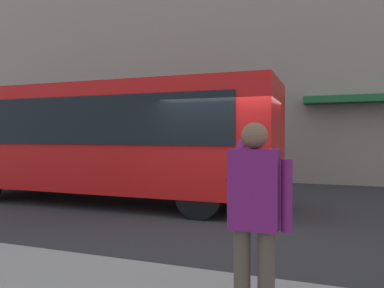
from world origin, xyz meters
The scene contains 4 objects.
ground_plane centered at (0.00, 0.00, 0.00)m, with size 60.00×60.00×0.00m, color #2B2B2D.
building_facade_far centered at (-0.02, -6.80, 5.99)m, with size 28.00×1.55×12.00m.
red_bus centered at (3.46, -0.68, 1.68)m, with size 9.05×2.54×3.08m.
pedestrian_photographer centered at (-1.48, 4.61, 1.14)m, with size 0.53×0.52×1.70m.
Camera 1 is at (-2.02, 7.63, 1.74)m, focal length 34.40 mm.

